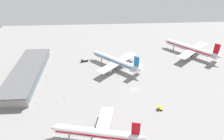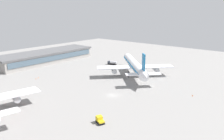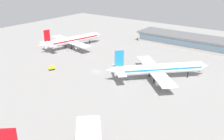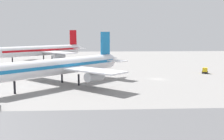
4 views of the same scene
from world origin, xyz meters
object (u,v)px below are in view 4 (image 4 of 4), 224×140
at_px(airplane_at_gate, 62,66).
at_px(baggage_tug, 205,71).
at_px(safety_cone_mid_apron, 96,69).
at_px(airplane_distant, 42,51).

distance_m(airplane_at_gate, baggage_tug, 58.00).
bearing_deg(airplane_at_gate, safety_cone_mid_apron, -151.32).
relative_size(airplane_distant, baggage_tug, 12.55).
relative_size(airplane_at_gate, baggage_tug, 11.57).
bearing_deg(airplane_at_gate, airplane_distant, -121.36).
bearing_deg(airplane_distant, baggage_tug, 104.65).
xyz_separation_m(airplane_distant, safety_cone_mid_apron, (28.62, -32.60, -6.01)).
bearing_deg(safety_cone_mid_apron, baggage_tug, -18.83).
bearing_deg(safety_cone_mid_apron, airplane_distant, 131.28).
distance_m(airplane_at_gate, safety_cone_mid_apron, 39.07).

